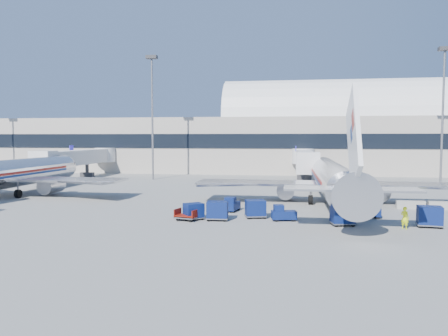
% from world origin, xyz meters
% --- Properties ---
extents(ground, '(260.00, 260.00, 0.00)m').
position_xyz_m(ground, '(0.00, 0.00, 0.00)').
color(ground, gray).
rests_on(ground, ground).
extents(terminal, '(170.00, 28.15, 21.00)m').
position_xyz_m(terminal, '(-13.60, 55.96, 7.52)').
color(terminal, '#B2AA9E').
rests_on(terminal, ground).
extents(airliner_main, '(32.00, 37.26, 12.07)m').
position_xyz_m(airliner_main, '(10.00, 4.51, 2.93)').
color(airliner_main, silver).
rests_on(airliner_main, ground).
extents(airliner_mid, '(32.00, 37.26, 12.07)m').
position_xyz_m(airliner_mid, '(-32.00, 4.51, 2.93)').
color(airliner_mid, silver).
rests_on(airliner_mid, ground).
extents(jetbridge_near, '(4.40, 27.50, 6.25)m').
position_xyz_m(jetbridge_near, '(7.60, 30.81, 3.93)').
color(jetbridge_near, silver).
rests_on(jetbridge_near, ground).
extents(jetbridge_mid, '(4.40, 27.50, 6.25)m').
position_xyz_m(jetbridge_mid, '(-34.40, 30.81, 3.93)').
color(jetbridge_mid, silver).
rests_on(jetbridge_mid, ground).
extents(mast_west, '(2.00, 1.20, 22.60)m').
position_xyz_m(mast_west, '(-20.00, 30.00, 14.79)').
color(mast_west, slate).
rests_on(mast_west, ground).
extents(mast_east, '(2.00, 1.20, 22.60)m').
position_xyz_m(mast_east, '(30.00, 30.00, 14.79)').
color(mast_east, slate).
rests_on(mast_east, ground).
extents(barrier_near, '(3.00, 0.55, 0.90)m').
position_xyz_m(barrier_near, '(18.00, 2.00, 0.45)').
color(barrier_near, '#9E9E96').
rests_on(barrier_near, ground).
extents(barrier_mid, '(3.00, 0.55, 0.90)m').
position_xyz_m(barrier_mid, '(21.30, 2.00, 0.45)').
color(barrier_mid, '#9E9E96').
rests_on(barrier_mid, ground).
extents(tug_lead, '(2.45, 1.54, 1.49)m').
position_xyz_m(tug_lead, '(4.40, -6.81, 0.68)').
color(tug_lead, '#0A184D').
rests_on(tug_lead, ground).
extents(tug_right, '(2.61, 1.48, 1.64)m').
position_xyz_m(tug_right, '(12.33, -4.00, 0.75)').
color(tug_right, '#0A184D').
rests_on(tug_right, ground).
extents(tug_left, '(1.62, 2.56, 1.55)m').
position_xyz_m(tug_left, '(-1.03, -2.41, 0.71)').
color(tug_left, '#0A184D').
rests_on(tug_left, ground).
extents(cart_train_a, '(2.29, 1.96, 1.73)m').
position_xyz_m(cart_train_a, '(1.76, -5.83, 0.92)').
color(cart_train_a, '#0A184D').
rests_on(cart_train_a, ground).
extents(cart_train_b, '(2.09, 1.64, 1.78)m').
position_xyz_m(cart_train_b, '(-1.66, -7.57, 0.95)').
color(cart_train_b, '#0A184D').
rests_on(cart_train_b, ground).
extents(cart_train_c, '(2.23, 2.16, 1.57)m').
position_xyz_m(cart_train_c, '(-3.92, -7.64, 0.84)').
color(cart_train_c, '#0A184D').
rests_on(cart_train_c, ground).
extents(cart_solo_near, '(2.28, 1.91, 1.78)m').
position_xyz_m(cart_solo_near, '(9.63, -8.29, 0.95)').
color(cart_solo_near, '#0A184D').
rests_on(cart_solo_near, ground).
extents(cart_solo_far, '(2.25, 1.82, 1.82)m').
position_xyz_m(cart_solo_far, '(16.97, -7.93, 0.97)').
color(cart_solo_far, '#0A184D').
rests_on(cart_solo_far, ground).
extents(cart_open_red, '(2.27, 1.86, 0.53)m').
position_xyz_m(cart_open_red, '(-4.46, -8.17, 0.38)').
color(cart_open_red, slate).
rests_on(cart_open_red, ground).
extents(ramp_worker, '(0.83, 0.81, 1.92)m').
position_xyz_m(ramp_worker, '(14.65, -9.06, 0.96)').
color(ramp_worker, '#CBE317').
rests_on(ramp_worker, ground).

